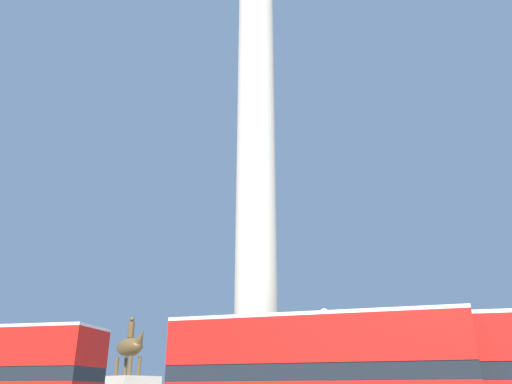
{
  "coord_description": "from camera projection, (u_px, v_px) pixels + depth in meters",
  "views": [
    {
      "loc": [
        6.87,
        -22.2,
        1.71
      ],
      "look_at": [
        0.0,
        0.0,
        11.19
      ],
      "focal_mm": 35.0,
      "sensor_mm": 36.0,
      "label": 1
    }
  ],
  "objects": [
    {
      "name": "monument_column",
      "position": [
        256.0,
        213.0,
        24.68
      ],
      "size": [
        5.38,
        5.38,
        26.81
      ],
      "color": "#BCB29E",
      "rests_on": "ground_plane"
    },
    {
      "name": "bus_a",
      "position": [
        316.0,
        374.0,
        16.92
      ],
      "size": [
        10.15,
        2.75,
        4.3
      ],
      "rotation": [
        0.0,
        0.0,
        0.0
      ],
      "color": "#B7140F",
      "rests_on": "ground_plane"
    },
    {
      "name": "street_lamp",
      "position": [
        327.0,
        368.0,
        19.49
      ],
      "size": [
        0.4,
        0.4,
        4.98
      ],
      "color": "black",
      "rests_on": "ground_plane"
    }
  ]
}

